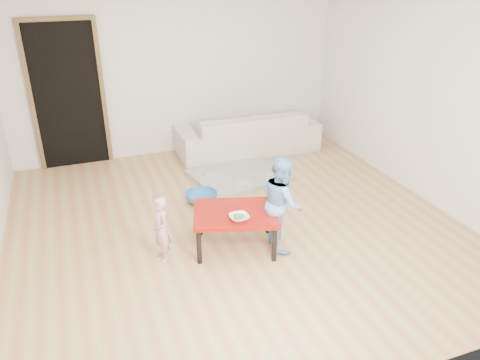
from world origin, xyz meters
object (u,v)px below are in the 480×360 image
red_table (236,230)px  bowl (239,217)px  basin (201,197)px  sofa (247,132)px  child_blue (282,202)px  child_pink (161,230)px

red_table → bowl: bowl is taller
basin → bowl: bearing=-88.4°
sofa → child_blue: bearing=76.9°
bowl → child_blue: 0.50m
child_pink → bowl: bearing=61.6°
sofa → bowl: bearing=67.6°
red_table → basin: 1.13m
child_blue → basin: size_ratio=2.53×
sofa → red_table: (-1.11, -2.52, -0.11)m
child_pink → basin: 1.31m
bowl → child_pink: size_ratio=0.28×
child_pink → basin: size_ratio=1.72×
bowl → basin: 1.34m
red_table → bowl: (-0.02, -0.16, 0.24)m
child_pink → child_blue: size_ratio=0.68×
red_table → bowl: size_ratio=4.42×
bowl → red_table: bearing=83.2°
red_table → child_blue: child_blue is taller
red_table → basin: size_ratio=2.12×
bowl → basin: size_ratio=0.48×
bowl → child_pink: (-0.75, 0.22, -0.11)m
child_blue → basin: bearing=36.1°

